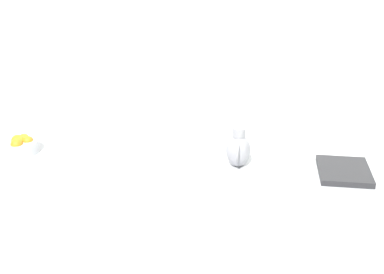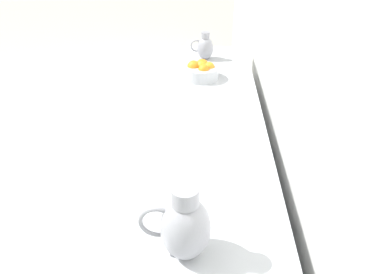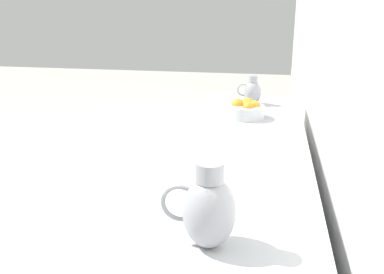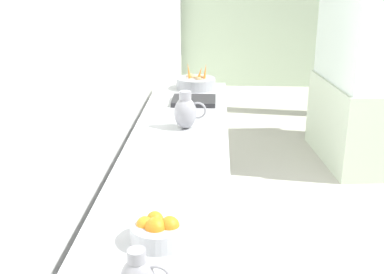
# 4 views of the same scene
# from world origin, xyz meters

# --- Properties ---
(tile_wall_left) EXTENTS (0.10, 9.50, 3.00)m
(tile_wall_left) POSITION_xyz_m (-1.95, 0.36, 1.50)
(tile_wall_left) COLOR white
(tile_wall_left) RESTS_ON ground_plane
(prep_counter) EXTENTS (0.63, 3.40, 0.91)m
(prep_counter) POSITION_xyz_m (-1.53, -0.14, 0.46)
(prep_counter) COLOR #ADAFB5
(prep_counter) RESTS_ON ground_plane
(vegetable_colander) EXTENTS (0.34, 0.34, 0.23)m
(vegetable_colander) POSITION_xyz_m (-1.48, 1.33, 0.96)
(vegetable_colander) COLOR gray
(vegetable_colander) RESTS_ON prep_counter
(orange_bowl) EXTENTS (0.22, 0.22, 0.12)m
(orange_bowl) POSITION_xyz_m (-1.51, -1.19, 0.96)
(orange_bowl) COLOR #ADAFB5
(orange_bowl) RESTS_ON prep_counter
(metal_pitcher_tall) EXTENTS (0.21, 0.15, 0.25)m
(metal_pitcher_tall) POSITION_xyz_m (-1.49, 0.22, 1.03)
(metal_pitcher_tall) COLOR gray
(metal_pitcher_tall) RESTS_ON prep_counter
(counter_sink_basin) EXTENTS (0.34, 0.30, 0.04)m
(counter_sink_basin) POSITION_xyz_m (-1.47, 0.86, 0.93)
(counter_sink_basin) COLOR #232326
(counter_sink_basin) RESTS_ON prep_counter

